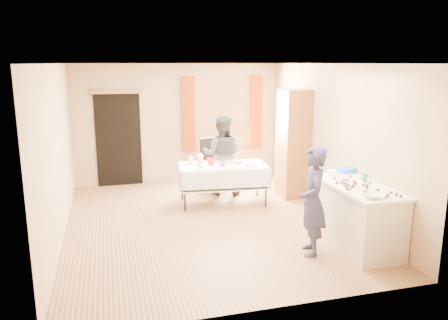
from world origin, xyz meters
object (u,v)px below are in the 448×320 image
object	(u,v)px
cabinet	(293,144)
girl	(313,202)
counter	(356,215)
party_table	(223,181)
chair	(214,174)
woman	(222,155)

from	to	relation	value
cabinet	girl	xyz separation A→B (m)	(-0.85, -2.60, -0.30)
cabinet	counter	xyz separation A→B (m)	(-0.10, -2.50, -0.60)
cabinet	counter	world-z (taller)	cabinet
cabinet	counter	bearing A→B (deg)	-92.29
cabinet	party_table	size ratio (longest dim) A/B	1.22
chair	counter	bearing A→B (deg)	-94.36
counter	girl	world-z (taller)	girl
party_table	counter	bearing A→B (deg)	-54.44
chair	woman	size ratio (longest dim) A/B	0.66
cabinet	girl	bearing A→B (deg)	-108.04
party_table	girl	xyz separation A→B (m)	(0.61, -2.47, 0.31)
cabinet	counter	size ratio (longest dim) A/B	1.34
counter	girl	bearing A→B (deg)	-172.69
cabinet	chair	xyz separation A→B (m)	(-1.38, 0.92, -0.74)
girl	counter	bearing A→B (deg)	112.31
party_table	girl	distance (m)	2.57
party_table	woman	xyz separation A→B (m)	(0.14, 0.62, 0.36)
party_table	woman	size ratio (longest dim) A/B	1.08
party_table	woman	bearing A→B (deg)	83.03
chair	girl	distance (m)	3.58
cabinet	chair	distance (m)	1.81
girl	woman	world-z (taller)	woman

